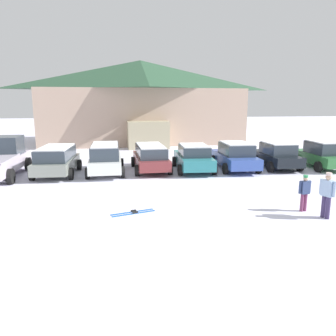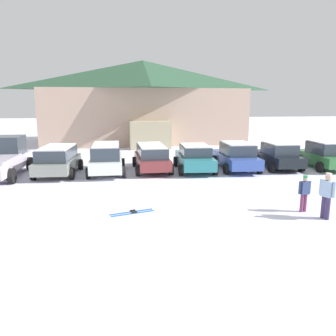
# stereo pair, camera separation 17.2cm
# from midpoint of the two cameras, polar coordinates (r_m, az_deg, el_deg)

# --- Properties ---
(ground) EXTENTS (160.00, 160.00, 0.00)m
(ground) POSITION_cam_midpoint_polar(r_m,az_deg,el_deg) (9.12, 12.68, -15.54)
(ground) COLOR silver
(ski_lodge) EXTENTS (20.33, 12.27, 8.23)m
(ski_lodge) POSITION_cam_midpoint_polar(r_m,az_deg,el_deg) (34.75, -4.88, 11.54)
(ski_lodge) COLOR tan
(ski_lodge) RESTS_ON ground
(parked_grey_wagon) EXTENTS (2.42, 4.29, 1.63)m
(parked_grey_wagon) POSITION_cam_midpoint_polar(r_m,az_deg,el_deg) (19.60, -19.09, 1.38)
(parked_grey_wagon) COLOR gray
(parked_grey_wagon) RESTS_ON ground
(parked_white_suv) EXTENTS (2.15, 4.27, 1.73)m
(parked_white_suv) POSITION_cam_midpoint_polar(r_m,az_deg,el_deg) (19.26, -11.09, 1.76)
(parked_white_suv) COLOR silver
(parked_white_suv) RESTS_ON ground
(parked_maroon_van) EXTENTS (2.24, 4.52, 1.57)m
(parked_maroon_van) POSITION_cam_midpoint_polar(r_m,az_deg,el_deg) (19.75, -3.30, 1.99)
(parked_maroon_van) COLOR maroon
(parked_maroon_van) RESTS_ON ground
(parked_teal_hatchback) EXTENTS (2.35, 4.48, 1.59)m
(parked_teal_hatchback) POSITION_cam_midpoint_polar(r_m,az_deg,el_deg) (19.79, 4.20, 1.87)
(parked_teal_hatchback) COLOR teal
(parked_teal_hatchback) RESTS_ON ground
(parked_blue_hatchback) EXTENTS (2.32, 4.69, 1.67)m
(parked_blue_hatchback) POSITION_cam_midpoint_polar(r_m,az_deg,el_deg) (20.56, 11.35, 2.12)
(parked_blue_hatchback) COLOR #3451A4
(parked_blue_hatchback) RESTS_ON ground
(parked_black_sedan) EXTENTS (2.12, 4.04, 1.63)m
(parked_black_sedan) POSITION_cam_midpoint_polar(r_m,az_deg,el_deg) (21.62, 18.14, 2.16)
(parked_black_sedan) COLOR black
(parked_black_sedan) RESTS_ON ground
(parked_green_coupe) EXTENTS (2.20, 4.26, 1.70)m
(parked_green_coupe) POSITION_cam_midpoint_polar(r_m,az_deg,el_deg) (22.74, 25.04, 2.16)
(parked_green_coupe) COLOR #307139
(parked_green_coupe) RESTS_ON ground
(pickup_truck) EXTENTS (2.41, 5.78, 2.15)m
(pickup_truck) POSITION_cam_midpoint_polar(r_m,az_deg,el_deg) (20.45, -27.37, 1.44)
(pickup_truck) COLOR #C0B2C5
(pickup_truck) RESTS_ON ground
(skier_adult_in_blue_parka) EXTENTS (0.37, 0.59, 1.67)m
(skier_adult_in_blue_parka) POSITION_cam_midpoint_polar(r_m,az_deg,el_deg) (12.87, 25.63, -3.90)
(skier_adult_in_blue_parka) COLOR #392E55
(skier_adult_in_blue_parka) RESTS_ON ground
(skier_teen_in_navy_coat) EXTENTS (0.52, 0.25, 1.41)m
(skier_teen_in_navy_coat) POSITION_cam_midpoint_polar(r_m,az_deg,el_deg) (13.37, 22.34, -3.73)
(skier_teen_in_navy_coat) COLOR #75365A
(skier_teen_in_navy_coat) RESTS_ON ground
(pair_of_skis) EXTENTS (1.69, 0.75, 0.08)m
(pair_of_skis) POSITION_cam_midpoint_polar(r_m,az_deg,el_deg) (12.47, -6.45, -7.71)
(pair_of_skis) COLOR blue
(pair_of_skis) RESTS_ON ground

